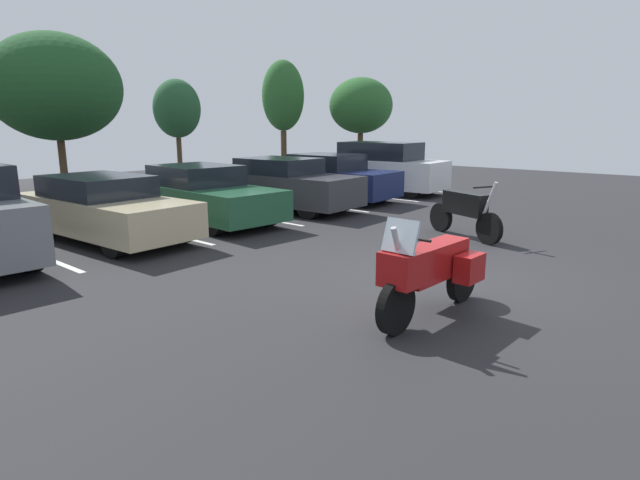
% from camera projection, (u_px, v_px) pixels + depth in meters
% --- Properties ---
extents(ground, '(44.00, 44.00, 0.10)m').
position_uv_depth(ground, '(429.00, 283.00, 8.39)').
color(ground, '#262628').
extents(motorcycle_touring, '(2.32, 0.89, 1.39)m').
position_uv_depth(motorcycle_touring, '(430.00, 269.00, 6.64)').
color(motorcycle_touring, black).
rests_on(motorcycle_touring, ground).
extents(motorcycle_second, '(0.98, 2.09, 1.32)m').
position_uv_depth(motorcycle_second, '(465.00, 211.00, 11.41)').
color(motorcycle_second, black).
rests_on(motorcycle_second, ground).
extents(parking_stripes, '(22.06, 4.61, 0.01)m').
position_uv_depth(parking_stripes, '(153.00, 230.00, 12.30)').
color(parking_stripes, silver).
rests_on(parking_stripes, ground).
extents(car_champagne, '(2.02, 4.69, 1.38)m').
position_uv_depth(car_champagne, '(104.00, 209.00, 11.20)').
color(car_champagne, '#C1B289').
rests_on(car_champagne, ground).
extents(car_green, '(2.11, 4.87, 1.44)m').
position_uv_depth(car_green, '(201.00, 195.00, 13.28)').
color(car_green, '#235638').
rests_on(car_green, ground).
extents(car_charcoal, '(2.09, 4.88, 1.50)m').
position_uv_depth(car_charcoal, '(281.00, 184.00, 15.22)').
color(car_charcoal, '#38383D').
rests_on(car_charcoal, ground).
extents(car_navy, '(2.18, 4.56, 1.50)m').
position_uv_depth(car_navy, '(330.00, 178.00, 17.10)').
color(car_navy, navy).
rests_on(car_navy, ground).
extents(car_white, '(2.12, 4.65, 1.82)m').
position_uv_depth(car_white, '(382.00, 168.00, 18.94)').
color(car_white, white).
rests_on(car_white, ground).
extents(tree_far_left, '(2.63, 2.63, 6.34)m').
position_uv_depth(tree_far_left, '(283.00, 96.00, 32.51)').
color(tree_far_left, '#4C3823').
rests_on(tree_far_left, ground).
extents(tree_center_right, '(2.46, 2.46, 4.77)m').
position_uv_depth(tree_center_right, '(177.00, 109.00, 27.38)').
color(tree_center_right, '#4C3823').
rests_on(tree_center_right, ground).
extents(tree_far_right, '(4.74, 4.74, 5.72)m').
position_uv_depth(tree_far_right, '(55.00, 87.00, 19.11)').
color(tree_far_right, '#4C3823').
rests_on(tree_far_right, ground).
extents(tree_left, '(3.97, 3.97, 5.31)m').
position_uv_depth(tree_left, '(361.00, 106.00, 32.67)').
color(tree_left, '#4C3823').
rests_on(tree_left, ground).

